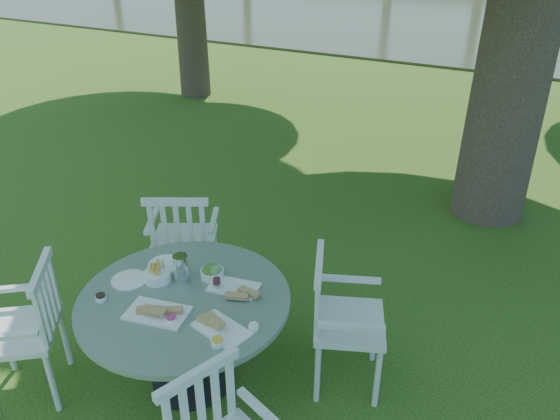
# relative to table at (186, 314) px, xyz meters

# --- Properties ---
(ground) EXTENTS (140.00, 140.00, 0.00)m
(ground) POSITION_rel_table_xyz_m (0.10, 0.97, -0.60)
(ground) COLOR #1E3C0C
(ground) RESTS_ON ground
(table) EXTENTS (1.39, 1.39, 0.74)m
(table) POSITION_rel_table_xyz_m (0.00, 0.00, 0.00)
(table) COLOR black
(table) RESTS_ON ground
(chair_ne) EXTENTS (0.62, 0.64, 1.00)m
(chair_ne) POSITION_rel_table_xyz_m (0.87, 0.48, -0.01)
(chair_ne) COLOR silver
(chair_ne) RESTS_ON ground
(chair_nw) EXTENTS (0.68, 0.66, 1.02)m
(chair_nw) POSITION_rel_table_xyz_m (-0.61, 0.78, 0.00)
(chair_nw) COLOR silver
(chair_nw) RESTS_ON ground
(chair_sw) EXTENTS (0.68, 0.68, 0.99)m
(chair_sw) POSITION_rel_table_xyz_m (-0.85, -0.51, -0.01)
(chair_sw) COLOR silver
(chair_sw) RESTS_ON ground
(tableware) EXTENTS (1.15, 0.73, 0.20)m
(tableware) POSITION_rel_table_xyz_m (-0.07, 0.07, 0.18)
(tableware) COLOR white
(tableware) RESTS_ON table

